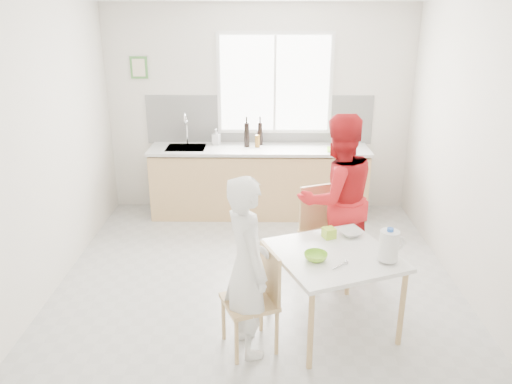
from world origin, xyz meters
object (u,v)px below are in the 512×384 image
person_red (337,199)px  bowl_green (316,257)px  dining_table (334,261)px  wine_bottle_b (260,134)px  chair_far (324,229)px  wine_bottle_a (247,135)px  person_white (247,267)px  bowl_white (350,233)px  milk_jug (389,245)px  chair_left (257,295)px

person_red → bowl_green: person_red is taller
dining_table → wine_bottle_b: bearing=103.1°
chair_far → wine_bottle_a: size_ratio=2.99×
person_white → wine_bottle_b: size_ratio=4.94×
dining_table → wine_bottle_b: size_ratio=4.04×
dining_table → person_white: (-0.71, -0.28, 0.10)m
bowl_white → milk_jug: bearing=-65.8°
chair_left → wine_bottle_b: wine_bottle_b is taller
bowl_white → wine_bottle_b: 2.53m
chair_far → person_red: (0.11, 0.01, 0.32)m
bowl_green → person_white: bearing=-163.4°
bowl_green → wine_bottle_b: (-0.46, 2.84, 0.32)m
bowl_white → wine_bottle_a: (-0.99, 2.27, 0.34)m
chair_far → wine_bottle_a: bearing=94.0°
bowl_white → dining_table: bearing=-118.5°
wine_bottle_a → milk_jug: bearing=-66.3°
dining_table → person_red: bearing=81.4°
chair_left → person_white: size_ratio=0.57×
bowl_white → milk_jug: (0.22, -0.49, 0.12)m
bowl_white → wine_bottle_b: wine_bottle_b is taller
person_white → person_red: bearing=-57.3°
person_white → person_red: size_ratio=0.87×
dining_table → person_white: bearing=-158.3°
wine_bottle_b → chair_far: bearing=-70.3°
chair_far → person_red: bearing=-18.4°
chair_left → person_white: (-0.08, -0.03, 0.27)m
chair_left → person_red: bearing=124.5°
chair_left → chair_far: chair_far is taller
dining_table → person_white: size_ratio=0.82×
person_white → wine_bottle_b: (0.08, 3.00, 0.33)m
bowl_green → bowl_white: size_ratio=0.97×
dining_table → bowl_green: size_ratio=6.37×
chair_left → bowl_green: bearing=84.1°
chair_far → person_white: person_white is taller
chair_far → bowl_white: (0.16, -0.55, 0.21)m
chair_far → dining_table: bearing=-113.1°
chair_left → wine_bottle_a: 2.94m
wine_bottle_b → bowl_white: bearing=-71.0°
person_white → bowl_white: bearing=-76.8°
wine_bottle_a → chair_left: bearing=-86.7°
dining_table → chair_far: chair_far is taller
person_white → milk_jug: person_white is taller
person_red → wine_bottle_b: bearing=-88.8°
chair_left → person_red: person_red is taller
chair_left → wine_bottle_a: wine_bottle_a is taller
person_red → bowl_green: bearing=51.8°
milk_jug → wine_bottle_b: bearing=88.3°
chair_left → person_white: person_white is taller
bowl_green → milk_jug: bearing=-2.2°
person_white → bowl_green: size_ratio=7.80×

